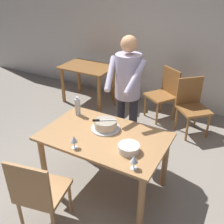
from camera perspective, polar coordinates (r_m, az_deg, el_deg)
name	(u,v)px	position (r m, az deg, el deg)	size (l,w,h in m)	color
ground_plane	(105,185)	(3.37, -1.54, -15.81)	(14.00, 14.00, 0.00)	gray
back_wall	(178,36)	(5.00, 14.33, 15.96)	(10.00, 0.12, 2.70)	silver
main_dining_table	(104,144)	(2.97, -1.70, -7.04)	(1.39, 0.87, 0.75)	tan
cake_on_platter	(106,125)	(2.99, -1.38, -2.86)	(0.34, 0.34, 0.11)	silver
cake_knife	(99,120)	(2.96, -2.79, -1.82)	(0.24, 0.16, 0.02)	silver
plate_stack	(129,148)	(2.64, 3.74, -7.92)	(0.22, 0.22, 0.08)	white
wine_glass_near	(134,159)	(2.40, 4.88, -10.33)	(0.08, 0.08, 0.14)	silver
wine_glass_far	(74,139)	(2.68, -8.36, -5.97)	(0.08, 0.08, 0.14)	silver
water_bottle	(78,107)	(3.28, -7.55, 1.16)	(0.07, 0.07, 0.25)	silver
person_cutting_cake	(127,88)	(3.27, 3.41, 5.35)	(0.47, 0.56, 1.72)	#2D2D38
chair_near_side	(39,192)	(2.70, -15.78, -16.45)	(0.52, 0.52, 0.90)	tan
background_table	(88,74)	(5.20, -5.35, 8.28)	(1.00, 0.70, 0.74)	#9E6633
background_chair_0	(192,104)	(4.34, 17.11, 1.63)	(0.62, 0.62, 0.90)	#9E6633
background_chair_1	(122,80)	(5.14, 2.13, 7.10)	(0.56, 0.56, 0.90)	#9E6633
background_chair_3	(164,92)	(4.67, 11.38, 4.30)	(0.61, 0.61, 0.90)	#9E6633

